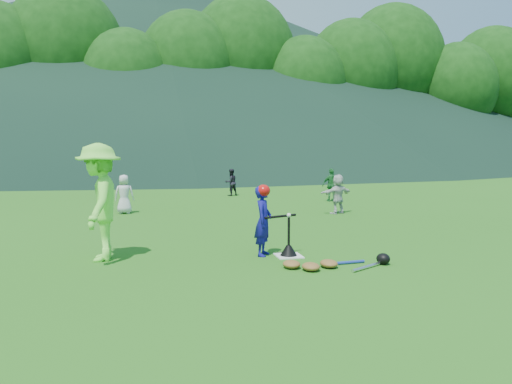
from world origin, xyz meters
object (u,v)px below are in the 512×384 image
(home_plate, at_px, (289,256))
(fielder_a, at_px, (124,194))
(fielder_d, at_px, (338,194))
(fielder_b, at_px, (231,182))
(equipment_pile, at_px, (329,264))
(adult_coach, at_px, (99,202))
(batting_tee, at_px, (289,249))
(batter_child, at_px, (263,221))
(fielder_c, at_px, (332,185))

(home_plate, distance_m, fielder_a, 6.82)
(home_plate, height_order, fielder_d, fielder_d)
(fielder_b, relative_size, equipment_pile, 0.56)
(adult_coach, xyz_separation_m, batting_tee, (3.21, -0.51, -0.87))
(batting_tee, bearing_deg, fielder_b, 85.30)
(equipment_pile, bearing_deg, fielder_d, 66.16)
(adult_coach, distance_m, fielder_d, 7.44)
(fielder_d, bearing_deg, fielder_a, -31.38)
(fielder_b, height_order, equipment_pile, fielder_b)
(batter_child, relative_size, batting_tee, 1.83)
(fielder_c, bearing_deg, fielder_a, 13.54)
(home_plate, relative_size, equipment_pile, 0.25)
(fielder_b, distance_m, fielder_d, 5.67)
(adult_coach, height_order, fielder_b, adult_coach)
(home_plate, distance_m, batting_tee, 0.12)
(home_plate, relative_size, adult_coach, 0.22)
(home_plate, bearing_deg, fielder_d, 58.52)
(fielder_b, bearing_deg, fielder_d, 91.58)
(fielder_b, distance_m, batting_tee, 10.05)
(fielder_d, distance_m, batting_tee, 5.56)
(fielder_a, height_order, equipment_pile, fielder_a)
(batter_child, height_order, adult_coach, adult_coach)
(batting_tee, bearing_deg, equipment_pile, -65.85)
(adult_coach, bearing_deg, fielder_d, 128.87)
(fielder_d, height_order, equipment_pile, fielder_d)
(batter_child, bearing_deg, home_plate, -85.71)
(batter_child, bearing_deg, fielder_d, -8.89)
(batter_child, bearing_deg, fielder_b, 19.98)
(fielder_a, bearing_deg, fielder_d, 172.61)
(home_plate, relative_size, fielder_a, 0.41)
(batter_child, height_order, fielder_a, batter_child)
(fielder_c, bearing_deg, batting_tee, 65.20)
(adult_coach, height_order, fielder_d, adult_coach)
(adult_coach, distance_m, equipment_pile, 4.00)
(fielder_a, xyz_separation_m, batting_tee, (2.95, -6.13, -0.42))
(home_plate, bearing_deg, batting_tee, 0.00)
(fielder_d, bearing_deg, equipment_pile, 48.23)
(batting_tee, bearing_deg, batter_child, 157.11)
(home_plate, relative_size, fielder_b, 0.45)
(batter_child, distance_m, fielder_a, 6.47)
(fielder_b, height_order, fielder_d, fielder_d)
(batting_tee, height_order, equipment_pile, batting_tee)
(adult_coach, relative_size, fielder_a, 1.82)
(fielder_c, bearing_deg, fielder_b, -37.91)
(equipment_pile, bearing_deg, home_plate, 114.15)
(home_plate, xyz_separation_m, fielder_d, (2.90, 4.73, 0.55))
(batter_child, relative_size, fielder_d, 1.12)
(adult_coach, distance_m, batting_tee, 3.37)
(fielder_b, bearing_deg, equipment_pile, 67.96)
(fielder_a, relative_size, fielder_d, 0.99)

